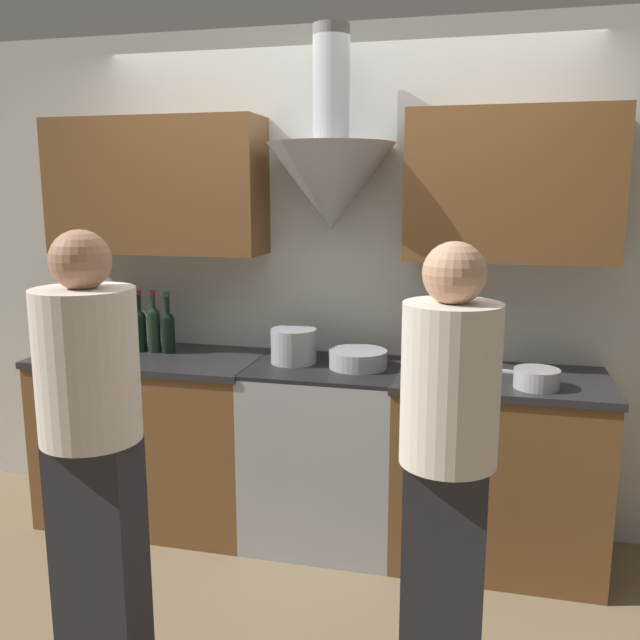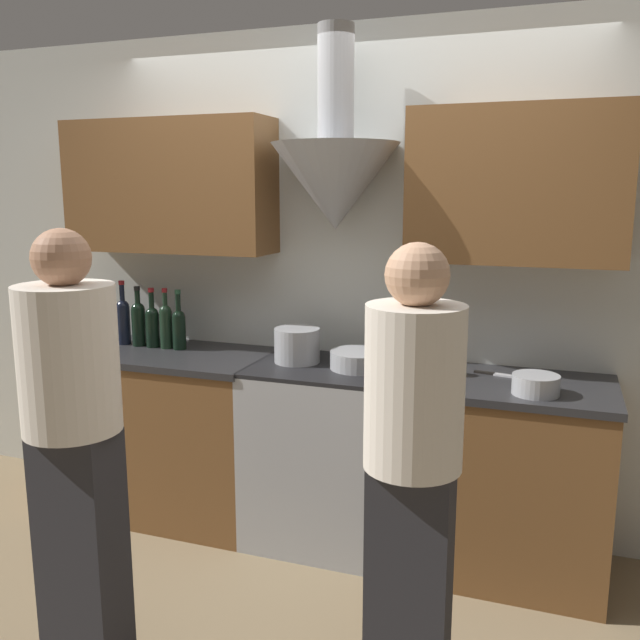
% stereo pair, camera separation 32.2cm
% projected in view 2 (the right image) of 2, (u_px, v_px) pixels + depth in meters
% --- Properties ---
extents(ground_plane, '(12.00, 12.00, 0.00)m').
position_uv_depth(ground_plane, '(304.00, 569.00, 3.23)').
color(ground_plane, '#847051').
extents(wall_back, '(8.40, 0.63, 2.60)m').
position_uv_depth(wall_back, '(338.00, 251.00, 3.52)').
color(wall_back, silver).
rests_on(wall_back, ground_plane).
extents(counter_left, '(1.18, 0.62, 0.92)m').
position_uv_depth(counter_left, '(165.00, 431.00, 3.76)').
color(counter_left, brown).
rests_on(counter_left, ground_plane).
extents(counter_right, '(0.99, 0.62, 0.92)m').
position_uv_depth(counter_right, '(499.00, 476.00, 3.17)').
color(counter_right, brown).
rests_on(counter_right, ground_plane).
extents(stove_range, '(0.74, 0.60, 0.92)m').
position_uv_depth(stove_range, '(327.00, 452.00, 3.45)').
color(stove_range, '#A8AAAF').
rests_on(stove_range, ground_plane).
extents(wine_bottle_0, '(0.08, 0.08, 0.33)m').
position_uv_depth(wine_bottle_0, '(91.00, 319.00, 3.87)').
color(wine_bottle_0, black).
rests_on(wine_bottle_0, counter_left).
extents(wine_bottle_1, '(0.08, 0.08, 0.33)m').
position_uv_depth(wine_bottle_1, '(108.00, 320.00, 3.86)').
color(wine_bottle_1, black).
rests_on(wine_bottle_1, counter_left).
extents(wine_bottle_2, '(0.07, 0.07, 0.36)m').
position_uv_depth(wine_bottle_2, '(123.00, 319.00, 3.82)').
color(wine_bottle_2, black).
rests_on(wine_bottle_2, counter_left).
extents(wine_bottle_3, '(0.08, 0.08, 0.34)m').
position_uv_depth(wine_bottle_3, '(139.00, 321.00, 3.78)').
color(wine_bottle_3, black).
rests_on(wine_bottle_3, counter_left).
extents(wine_bottle_4, '(0.08, 0.08, 0.33)m').
position_uv_depth(wine_bottle_4, '(152.00, 324.00, 3.75)').
color(wine_bottle_4, black).
rests_on(wine_bottle_4, counter_left).
extents(wine_bottle_5, '(0.07, 0.07, 0.33)m').
position_uv_depth(wine_bottle_5, '(166.00, 324.00, 3.72)').
color(wine_bottle_5, black).
rests_on(wine_bottle_5, counter_left).
extents(wine_bottle_6, '(0.07, 0.07, 0.33)m').
position_uv_depth(wine_bottle_6, '(179.00, 327.00, 3.70)').
color(wine_bottle_6, black).
rests_on(wine_bottle_6, counter_left).
extents(stock_pot, '(0.23, 0.23, 0.17)m').
position_uv_depth(stock_pot, '(297.00, 345.00, 3.43)').
color(stock_pot, '#A8AAAF').
rests_on(stock_pot, stove_range).
extents(mixing_bowl, '(0.29, 0.29, 0.09)m').
position_uv_depth(mixing_bowl, '(359.00, 360.00, 3.31)').
color(mixing_bowl, '#A8AAAF').
rests_on(mixing_bowl, stove_range).
extents(orange_fruit, '(0.08, 0.08, 0.08)m').
position_uv_depth(orange_fruit, '(458.00, 367.00, 3.18)').
color(orange_fruit, orange).
rests_on(orange_fruit, counter_right).
extents(saucepan, '(0.20, 0.20, 0.09)m').
position_uv_depth(saucepan, '(536.00, 385.00, 2.89)').
color(saucepan, '#A8AAAF').
rests_on(saucepan, counter_right).
extents(chefs_knife, '(0.25, 0.07, 0.01)m').
position_uv_depth(chefs_knife, '(501.00, 375.00, 3.18)').
color(chefs_knife, silver).
rests_on(chefs_knife, counter_right).
extents(person_foreground_left, '(0.34, 0.34, 1.66)m').
position_uv_depth(person_foreground_left, '(74.00, 438.00, 2.41)').
color(person_foreground_left, '#28282D').
rests_on(person_foreground_left, ground_plane).
extents(person_foreground_right, '(0.31, 0.31, 1.63)m').
position_uv_depth(person_foreground_right, '(412.00, 472.00, 2.13)').
color(person_foreground_right, '#28282D').
rests_on(person_foreground_right, ground_plane).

